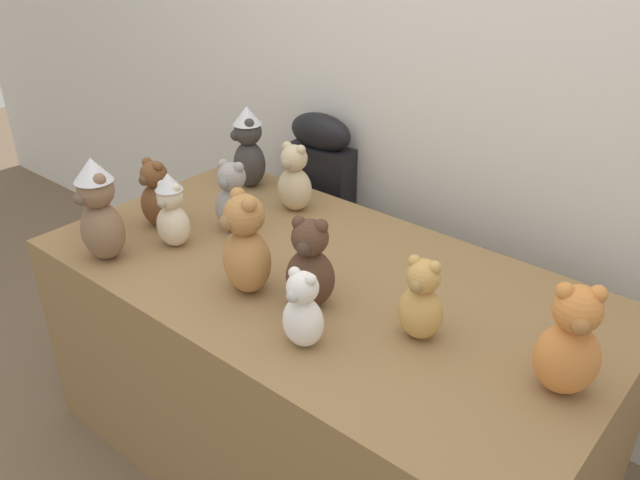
% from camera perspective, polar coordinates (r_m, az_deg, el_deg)
% --- Properties ---
extents(wall_back, '(7.00, 0.08, 2.60)m').
position_cam_1_polar(wall_back, '(2.36, 11.88, 15.62)').
color(wall_back, silver).
rests_on(wall_back, ground_plane).
extents(display_table, '(1.80, 0.95, 0.76)m').
position_cam_1_polar(display_table, '(2.22, 0.00, -11.40)').
color(display_table, olive).
rests_on(display_table, ground_plane).
extents(instrument_case, '(0.29, 0.14, 1.02)m').
position_cam_1_polar(instrument_case, '(2.80, 0.05, 1.18)').
color(instrument_case, black).
rests_on(instrument_case, ground_plane).
extents(teddy_bear_ginger, '(0.19, 0.19, 0.29)m').
position_cam_1_polar(teddy_bear_ginger, '(1.59, 21.13, -8.47)').
color(teddy_bear_ginger, '#D17F3D').
rests_on(teddy_bear_ginger, display_table).
extents(teddy_bear_caramel, '(0.20, 0.18, 0.31)m').
position_cam_1_polar(teddy_bear_caramel, '(1.86, -6.55, -0.55)').
color(teddy_bear_caramel, '#B27A42').
rests_on(teddy_bear_caramel, display_table).
extents(teddy_bear_cream, '(0.13, 0.12, 0.26)m').
position_cam_1_polar(teddy_bear_cream, '(2.16, -12.92, 2.51)').
color(teddy_bear_cream, beige).
rests_on(teddy_bear_cream, display_table).
extents(teddy_bear_charcoal, '(0.19, 0.18, 0.32)m').
position_cam_1_polar(teddy_bear_charcoal, '(2.56, -6.31, 8.07)').
color(teddy_bear_charcoal, '#383533').
rests_on(teddy_bear_charcoal, display_table).
extents(teddy_bear_chestnut, '(0.13, 0.11, 0.25)m').
position_cam_1_polar(teddy_bear_chestnut, '(2.31, -14.20, 3.84)').
color(teddy_bear_chestnut, brown).
rests_on(teddy_bear_chestnut, display_table).
extents(teddy_bear_ash, '(0.15, 0.14, 0.26)m').
position_cam_1_polar(teddy_bear_ash, '(2.22, -7.68, 3.61)').
color(teddy_bear_ash, gray).
rests_on(teddy_bear_ash, display_table).
extents(teddy_bear_honey, '(0.13, 0.12, 0.24)m').
position_cam_1_polar(teddy_bear_honey, '(1.69, 8.89, -5.34)').
color(teddy_bear_honey, tan).
rests_on(teddy_bear_honey, display_table).
extents(teddy_bear_mocha, '(0.16, 0.14, 0.34)m').
position_cam_1_polar(teddy_bear_mocha, '(2.13, -18.86, 2.46)').
color(teddy_bear_mocha, '#7F6047').
rests_on(teddy_bear_mocha, display_table).
extents(teddy_bear_snow, '(0.11, 0.10, 0.22)m').
position_cam_1_polar(teddy_bear_snow, '(1.65, -1.53, -6.26)').
color(teddy_bear_snow, white).
rests_on(teddy_bear_snow, display_table).
extents(teddy_bear_sand, '(0.14, 0.12, 0.26)m').
position_cam_1_polar(teddy_bear_sand, '(2.36, -2.27, 5.35)').
color(teddy_bear_sand, '#CCB78E').
rests_on(teddy_bear_sand, display_table).
extents(teddy_bear_cocoa, '(0.17, 0.16, 0.27)m').
position_cam_1_polar(teddy_bear_cocoa, '(1.79, -0.88, -2.24)').
color(teddy_bear_cocoa, '#4C3323').
rests_on(teddy_bear_cocoa, display_table).
extents(party_cup_red, '(0.08, 0.08, 0.11)m').
position_cam_1_polar(party_cup_red, '(2.35, -18.82, 2.03)').
color(party_cup_red, red).
rests_on(party_cup_red, display_table).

